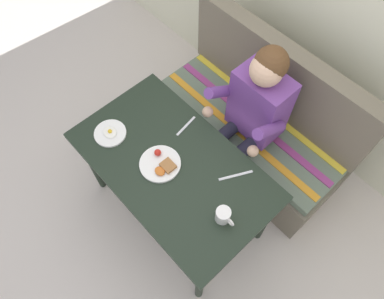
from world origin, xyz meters
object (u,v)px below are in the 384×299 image
(coffee_mug, at_px, (223,215))
(fork, at_px, (186,126))
(person, at_px, (251,112))
(knife, at_px, (236,175))
(plate_breakfast, at_px, (161,164))
(couch, at_px, (253,126))
(plate_eggs, at_px, (110,133))
(table, at_px, (173,170))

(coffee_mug, bearing_deg, fork, 156.03)
(person, height_order, knife, person)
(person, xyz_separation_m, plate_breakfast, (-0.11, -0.64, 0.00))
(couch, xyz_separation_m, fork, (-0.14, -0.53, 0.40))
(plate_breakfast, height_order, coffee_mug, coffee_mug)
(person, relative_size, coffee_mug, 10.27)
(plate_eggs, distance_m, coffee_mug, 0.84)
(table, xyz_separation_m, knife, (0.30, 0.21, 0.08))
(table, distance_m, knife, 0.37)
(couch, height_order, fork, couch)
(couch, bearing_deg, fork, -104.72)
(plate_eggs, relative_size, fork, 1.14)
(person, bearing_deg, plate_eggs, -122.79)
(person, relative_size, fork, 7.13)
(couch, relative_size, coffee_mug, 12.20)
(person, bearing_deg, fork, -119.52)
(table, bearing_deg, plate_breakfast, -128.96)
(plate_eggs, height_order, knife, plate_eggs)
(plate_eggs, bearing_deg, plate_breakfast, 13.47)
(fork, relative_size, knife, 0.85)
(coffee_mug, height_order, fork, coffee_mug)
(couch, bearing_deg, plate_eggs, -114.22)
(table, relative_size, fork, 7.06)
(couch, relative_size, plate_breakfast, 6.06)
(plate_breakfast, relative_size, knife, 1.19)
(couch, bearing_deg, coffee_mug, -61.76)
(couch, height_order, coffee_mug, couch)
(plate_breakfast, distance_m, fork, 0.30)
(table, height_order, plate_eggs, plate_eggs)
(table, xyz_separation_m, person, (0.06, 0.59, 0.09))
(plate_breakfast, height_order, plate_eggs, plate_breakfast)
(plate_eggs, bearing_deg, table, 18.98)
(couch, xyz_separation_m, plate_eggs, (-0.41, -0.90, 0.41))
(knife, bearing_deg, plate_eggs, -125.88)
(table, relative_size, plate_eggs, 6.22)
(coffee_mug, bearing_deg, couch, 118.24)
(coffee_mug, xyz_separation_m, knife, (-0.13, 0.23, -0.05))
(plate_breakfast, height_order, fork, plate_breakfast)
(plate_eggs, bearing_deg, couch, 65.78)
(person, bearing_deg, plate_breakfast, -99.35)
(table, distance_m, plate_eggs, 0.44)
(table, relative_size, knife, 6.00)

